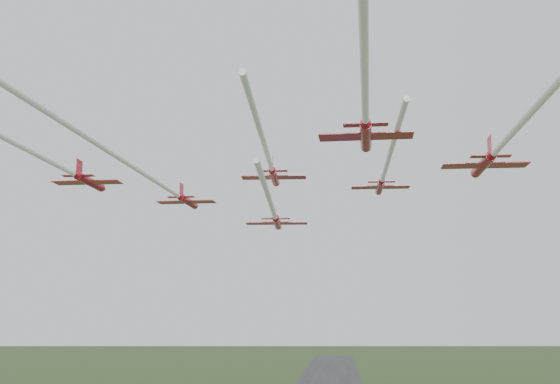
# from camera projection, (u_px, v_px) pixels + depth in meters

# --- Properties ---
(jet_lead) EXTENTS (9.80, 50.94, 2.92)m
(jet_lead) POSITION_uv_depth(u_px,v_px,m) (274.00, 212.00, 101.13)
(jet_lead) COLOR #AA0F1F
(jet_row2_left) EXTENTS (8.24, 68.23, 2.45)m
(jet_row2_left) POSITION_uv_depth(u_px,v_px,m) (144.00, 174.00, 80.64)
(jet_row2_left) COLOR #AA0F1F
(jet_row2_right) EXTENTS (8.14, 45.81, 2.45)m
(jet_row2_right) POSITION_uv_depth(u_px,v_px,m) (385.00, 172.00, 89.36)
(jet_row2_right) COLOR #AA0F1F
(jet_row3_left) EXTENTS (8.27, 68.44, 2.47)m
(jet_row3_left) POSITION_uv_depth(u_px,v_px,m) (14.00, 143.00, 66.94)
(jet_row3_left) COLOR #AA0F1F
(jet_row3_mid) EXTENTS (8.09, 43.45, 2.42)m
(jet_row3_mid) POSITION_uv_depth(u_px,v_px,m) (269.00, 160.00, 79.08)
(jet_row3_mid) COLOR #AA0F1F
(jet_row3_right) EXTENTS (9.84, 56.64, 2.96)m
(jet_row3_right) POSITION_uv_depth(u_px,v_px,m) (508.00, 137.00, 70.14)
(jet_row3_right) COLOR #AA0F1F
(jet_row4_right) EXTENTS (9.55, 61.97, 2.84)m
(jet_row4_right) POSITION_uv_depth(u_px,v_px,m) (365.00, 88.00, 56.42)
(jet_row4_right) COLOR #AA0F1F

